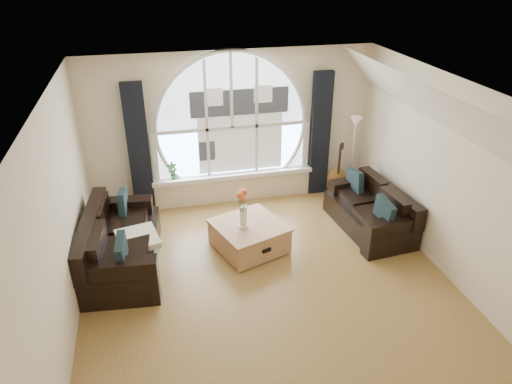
# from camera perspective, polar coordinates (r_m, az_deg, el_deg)

# --- Properties ---
(ground) EXTENTS (5.00, 5.50, 0.01)m
(ground) POSITION_cam_1_polar(r_m,az_deg,el_deg) (6.56, 1.85, -11.74)
(ground) COLOR brown
(ground) RESTS_ON ground
(ceiling) EXTENTS (5.00, 5.50, 0.01)m
(ceiling) POSITION_cam_1_polar(r_m,az_deg,el_deg) (5.29, 2.30, 11.58)
(ceiling) COLOR silver
(ceiling) RESTS_ON ground
(wall_back) EXTENTS (5.00, 0.01, 2.70)m
(wall_back) POSITION_cam_1_polar(r_m,az_deg,el_deg) (8.26, -2.99, 7.62)
(wall_back) COLOR beige
(wall_back) RESTS_ON ground
(wall_front) EXTENTS (5.00, 0.01, 2.70)m
(wall_front) POSITION_cam_1_polar(r_m,az_deg,el_deg) (3.78, 13.81, -21.21)
(wall_front) COLOR beige
(wall_front) RESTS_ON ground
(wall_left) EXTENTS (0.01, 5.50, 2.70)m
(wall_left) POSITION_cam_1_polar(r_m,az_deg,el_deg) (5.75, -22.82, -4.01)
(wall_left) COLOR beige
(wall_left) RESTS_ON ground
(wall_right) EXTENTS (0.01, 5.50, 2.70)m
(wall_right) POSITION_cam_1_polar(r_m,az_deg,el_deg) (6.84, 22.70, 1.08)
(wall_right) COLOR beige
(wall_right) RESTS_ON ground
(attic_slope) EXTENTS (0.92, 5.50, 0.72)m
(attic_slope) POSITION_cam_1_polar(r_m,az_deg,el_deg) (6.32, 22.08, 8.96)
(attic_slope) COLOR silver
(attic_slope) RESTS_ON ground
(arched_window) EXTENTS (2.60, 0.06, 2.15)m
(arched_window) POSITION_cam_1_polar(r_m,az_deg,el_deg) (8.14, -2.99, 9.37)
(arched_window) COLOR silver
(arched_window) RESTS_ON wall_back
(window_sill) EXTENTS (2.90, 0.22, 0.08)m
(window_sill) POSITION_cam_1_polar(r_m,az_deg,el_deg) (8.49, -2.73, 2.05)
(window_sill) COLOR white
(window_sill) RESTS_ON wall_back
(window_frame) EXTENTS (2.76, 0.08, 2.15)m
(window_frame) POSITION_cam_1_polar(r_m,az_deg,el_deg) (8.11, -2.96, 9.31)
(window_frame) COLOR white
(window_frame) RESTS_ON wall_back
(neighbor_house) EXTENTS (1.70, 0.02, 1.50)m
(neighbor_house) POSITION_cam_1_polar(r_m,az_deg,el_deg) (8.19, -1.91, 8.59)
(neighbor_house) COLOR silver
(neighbor_house) RESTS_ON wall_back
(curtain_left) EXTENTS (0.35, 0.12, 2.30)m
(curtain_left) POSITION_cam_1_polar(r_m,az_deg,el_deg) (8.11, -14.02, 4.91)
(curtain_left) COLOR black
(curtain_left) RESTS_ON ground
(curtain_right) EXTENTS (0.35, 0.12, 2.30)m
(curtain_right) POSITION_cam_1_polar(r_m,az_deg,el_deg) (8.63, 7.77, 6.88)
(curtain_right) COLOR black
(curtain_right) RESTS_ON ground
(sofa_left) EXTENTS (1.15, 2.01, 0.86)m
(sofa_left) POSITION_cam_1_polar(r_m,az_deg,el_deg) (7.04, -15.99, -5.92)
(sofa_left) COLOR black
(sofa_left) RESTS_ON ground
(sofa_right) EXTENTS (0.98, 1.73, 0.74)m
(sofa_right) POSITION_cam_1_polar(r_m,az_deg,el_deg) (7.87, 13.64, -1.82)
(sofa_right) COLOR black
(sofa_right) RESTS_ON ground
(coffee_chest) EXTENTS (1.24, 1.24, 0.48)m
(coffee_chest) POSITION_cam_1_polar(r_m,az_deg,el_deg) (7.23, -0.83, -5.28)
(coffee_chest) COLOR #AE7A51
(coffee_chest) RESTS_ON ground
(throw_blanket) EXTENTS (0.65, 0.65, 0.10)m
(throw_blanket) POSITION_cam_1_polar(r_m,az_deg,el_deg) (6.87, -14.16, -5.52)
(throw_blanket) COLOR silver
(throw_blanket) RESTS_ON sofa_left
(vase_flowers) EXTENTS (0.24, 0.24, 0.70)m
(vase_flowers) POSITION_cam_1_polar(r_m,az_deg,el_deg) (6.87, -1.57, -1.44)
(vase_flowers) COLOR white
(vase_flowers) RESTS_ON coffee_chest
(floor_lamp) EXTENTS (0.24, 0.24, 1.60)m
(floor_lamp) POSITION_cam_1_polar(r_m,az_deg,el_deg) (8.53, 11.58, 3.76)
(floor_lamp) COLOR #B2B2B2
(floor_lamp) RESTS_ON ground
(guitar) EXTENTS (0.43, 0.37, 1.06)m
(guitar) POSITION_cam_1_polar(r_m,az_deg,el_deg) (8.86, 9.87, 2.94)
(guitar) COLOR brown
(guitar) RESTS_ON ground
(potted_plant) EXTENTS (0.19, 0.15, 0.32)m
(potted_plant) POSITION_cam_1_polar(r_m,az_deg,el_deg) (8.30, -10.07, 2.54)
(potted_plant) COLOR #1E6023
(potted_plant) RESTS_ON window_sill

